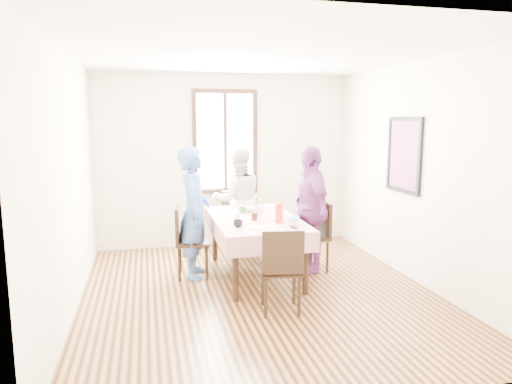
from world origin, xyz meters
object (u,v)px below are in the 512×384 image
person_far (238,200)px  person_right (310,209)px  chair_right (311,237)px  chair_far (238,222)px  person_left (194,213)px  chair_left (193,242)px  chair_near (281,269)px  dining_table (255,247)px

person_far → person_right: bearing=123.8°
chair_right → person_far: (-0.78, 1.08, 0.34)m
chair_far → person_left: 1.31m
person_left → person_right: 1.52m
person_left → chair_right: bearing=-83.3°
chair_left → chair_far: (0.78, 1.00, 0.00)m
chair_near → person_right: person_right is taller
person_right → chair_left: bearing=-94.5°
chair_left → chair_right: 1.56m
chair_right → person_right: 0.38m
chair_right → chair_near: bearing=148.7°
chair_far → person_right: size_ratio=0.55×
person_left → person_far: person_left is taller
person_left → person_right: size_ratio=1.00×
chair_right → person_far: bearing=37.2°
chair_far → person_far: bearing=89.2°
chair_left → person_left: person_left is taller
dining_table → chair_right: bearing=3.9°
chair_right → chair_near: (-0.78, -1.21, 0.00)m
person_far → chair_left: bearing=50.2°
chair_far → person_far: person_far is taller
person_far → chair_near: bearing=88.8°
dining_table → person_far: bearing=90.0°
chair_left → person_far: (0.78, 0.98, 0.34)m
chair_near → person_right: (0.76, 1.21, 0.38)m
chair_near → person_far: (0.00, 2.30, 0.34)m
dining_table → chair_far: bearing=90.0°
person_left → person_far: size_ratio=1.05×
dining_table → person_right: bearing=4.0°
chair_far → chair_near: bearing=89.2°
chair_far → person_right: person_right is taller
chair_far → person_far: (-0.00, -0.02, 0.34)m
dining_table → chair_far: chair_far is taller
chair_far → person_left: (-0.76, -1.00, 0.38)m
chair_far → person_far: 0.34m
dining_table → chair_left: bearing=168.6°
person_left → person_right: (1.52, -0.11, -0.00)m
person_far → person_right: person_right is taller
chair_far → person_left: size_ratio=0.55×
dining_table → chair_near: (0.00, -1.16, 0.08)m
chair_right → person_right: (-0.02, 0.00, 0.38)m
chair_right → person_left: 1.59m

